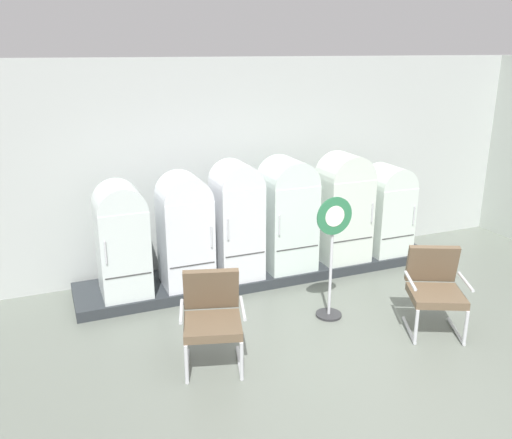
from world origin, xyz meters
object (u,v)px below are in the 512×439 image
object	(u,v)px
refrigerator_2	(237,217)
refrigerator_4	(344,205)
refrigerator_3	(287,211)
armchair_left	(212,314)
refrigerator_1	(185,227)
refrigerator_5	(388,207)
armchair_right	(435,286)
sign_stand	(332,259)
refrigerator_0	(122,236)

from	to	relation	value
refrigerator_2	refrigerator_4	size ratio (longest dim) A/B	1.00
refrigerator_3	armchair_left	distance (m)	2.47
refrigerator_1	refrigerator_5	bearing A→B (deg)	-0.06
refrigerator_4	armchair_left	bearing A→B (deg)	-146.47
refrigerator_5	armchair_right	xyz separation A→B (m)	(-0.76, -2.02, -0.31)
refrigerator_2	sign_stand	xyz separation A→B (m)	(0.73, -1.32, -0.24)
refrigerator_1	sign_stand	bearing A→B (deg)	-42.20
refrigerator_4	sign_stand	distance (m)	1.62
refrigerator_3	refrigerator_4	world-z (taller)	refrigerator_4
refrigerator_1	refrigerator_3	xyz separation A→B (m)	(1.50, 0.04, 0.04)
refrigerator_3	refrigerator_5	world-z (taller)	refrigerator_3
refrigerator_0	refrigerator_3	distance (m)	2.31
refrigerator_4	sign_stand	bearing A→B (deg)	-125.71
refrigerator_2	armchair_right	bearing A→B (deg)	-50.13
armchair_left	refrigerator_1	bearing A→B (deg)	83.93
refrigerator_4	refrigerator_5	size ratio (longest dim) A/B	1.18
refrigerator_0	refrigerator_5	bearing A→B (deg)	-0.45
refrigerator_0	refrigerator_1	bearing A→B (deg)	-2.00
refrigerator_3	refrigerator_4	xyz separation A→B (m)	(0.89, -0.06, 0.01)
refrigerator_1	refrigerator_3	bearing A→B (deg)	1.60
refrigerator_5	sign_stand	size ratio (longest dim) A/B	0.89
refrigerator_3	armchair_left	size ratio (longest dim) A/B	1.62
refrigerator_2	armchair_left	world-z (taller)	refrigerator_2
refrigerator_0	armchair_left	bearing A→B (deg)	-70.23
refrigerator_1	armchair_left	size ratio (longest dim) A/B	1.54
refrigerator_1	armchair_left	xyz separation A→B (m)	(-0.18, -1.72, -0.39)
refrigerator_5	refrigerator_4	bearing A→B (deg)	-179.01
refrigerator_2	sign_stand	world-z (taller)	refrigerator_2
refrigerator_1	sign_stand	world-z (taller)	refrigerator_1
refrigerator_5	armchair_right	size ratio (longest dim) A/B	1.38
refrigerator_0	refrigerator_1	world-z (taller)	refrigerator_1
refrigerator_4	refrigerator_5	xyz separation A→B (m)	(0.79, 0.01, -0.13)
refrigerator_1	refrigerator_2	world-z (taller)	refrigerator_2
refrigerator_2	refrigerator_4	xyz separation A→B (m)	(1.66, -0.02, -0.01)
refrigerator_4	sign_stand	size ratio (longest dim) A/B	1.04
refrigerator_0	refrigerator_1	size ratio (longest dim) A/B	0.96
refrigerator_2	refrigerator_4	distance (m)	1.66
sign_stand	refrigerator_0	bearing A→B (deg)	149.28
refrigerator_5	sign_stand	distance (m)	2.17
refrigerator_2	refrigerator_5	xyz separation A→B (m)	(2.45, -0.01, -0.14)
refrigerator_5	refrigerator_1	bearing A→B (deg)	179.94
refrigerator_0	armchair_left	xyz separation A→B (m)	(0.63, -1.75, -0.36)
refrigerator_5	armchair_left	bearing A→B (deg)	-152.94
armchair_right	refrigerator_2	bearing A→B (deg)	129.87
refrigerator_3	sign_stand	world-z (taller)	refrigerator_3
refrigerator_2	refrigerator_5	world-z (taller)	refrigerator_2
armchair_right	sign_stand	distance (m)	1.22
refrigerator_2	refrigerator_5	bearing A→B (deg)	-0.21
refrigerator_0	refrigerator_4	bearing A→B (deg)	-0.81
refrigerator_2	refrigerator_3	size ratio (longest dim) A/B	1.01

